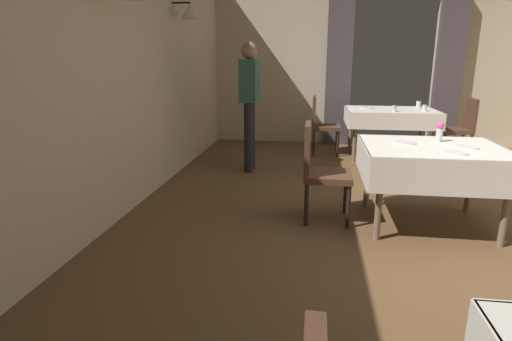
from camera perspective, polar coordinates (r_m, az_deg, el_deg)
ground at (r=4.09m, az=26.29°, el=-8.14°), size 10.08×10.08×0.00m
wall_left at (r=4.05m, az=-20.46°, el=14.22°), size 0.49×8.40×3.00m
wall_back at (r=7.86m, az=18.25°, el=14.40°), size 6.40×0.27×3.00m
dining_table_mid at (r=4.06m, az=23.06°, el=1.73°), size 1.24×1.06×0.75m
dining_table_far at (r=6.85m, az=18.03°, el=7.28°), size 1.37×1.03×0.75m
chair_mid_left at (r=3.95m, az=8.69°, el=0.42°), size 0.44×0.44×0.93m
chair_far_left at (r=6.85m, az=8.93°, el=6.57°), size 0.44×0.44×0.93m
chair_far_right at (r=7.15m, az=26.37°, el=5.56°), size 0.44×0.44×0.93m
flower_vase_mid at (r=4.27m, az=23.93°, el=5.01°), size 0.07×0.07×0.19m
plate_mid_b at (r=4.08m, az=19.87°, el=3.62°), size 0.19×0.19×0.01m
plate_mid_c at (r=3.79m, az=25.79°, el=2.20°), size 0.18×0.18×0.01m
plate_mid_d at (r=4.08m, az=27.01°, el=2.88°), size 0.19×0.19×0.01m
glass_far_a at (r=7.24m, az=21.43°, el=8.45°), size 0.07×0.07×0.10m
glass_far_b at (r=6.73m, az=22.14°, el=7.95°), size 0.07×0.07×0.10m
plate_far_c at (r=6.88m, az=15.03°, el=8.32°), size 0.20×0.20×0.01m
glass_far_d at (r=6.53m, az=18.47°, el=8.07°), size 0.07×0.07×0.09m
person_waiter_by_doorway at (r=5.63m, az=-0.90°, el=10.17°), size 0.23×0.37×1.72m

